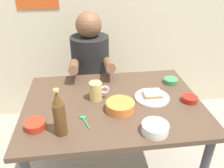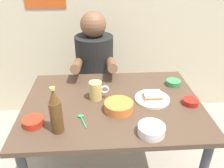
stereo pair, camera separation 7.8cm
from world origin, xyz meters
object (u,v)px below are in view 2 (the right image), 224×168
object	(u,v)px
beer_mug	(96,91)
beer_bottle	(56,112)
person_seated	(95,60)
sandwich	(152,96)
dining_table	(112,114)
sambal_bowl_red	(191,101)
plate_orange	(152,99)
stool	(96,100)

from	to	relation	value
beer_mug	beer_bottle	xyz separation A→B (m)	(-0.20, -0.30, 0.06)
person_seated	beer_mug	world-z (taller)	person_seated
person_seated	sandwich	world-z (taller)	person_seated
beer_mug	beer_bottle	size ratio (longest dim) A/B	0.48
dining_table	sandwich	xyz separation A→B (m)	(0.25, 0.01, 0.13)
sandwich	sambal_bowl_red	bearing A→B (deg)	-15.47
dining_table	sambal_bowl_red	xyz separation A→B (m)	(0.48, -0.06, 0.11)
plate_orange	beer_bottle	bearing A→B (deg)	-154.63
person_seated	beer_mug	xyz separation A→B (m)	(0.01, -0.58, 0.03)
plate_orange	sambal_bowl_red	size ratio (longest dim) A/B	2.29
beer_mug	sambal_bowl_red	distance (m)	0.59
plate_orange	beer_mug	bearing A→B (deg)	174.21
plate_orange	sandwich	xyz separation A→B (m)	(0.00, 0.00, 0.02)
stool	person_seated	distance (m)	0.42
stool	beer_mug	world-z (taller)	beer_mug
person_seated	sambal_bowl_red	distance (m)	0.90
plate_orange	beer_mug	distance (m)	0.36
plate_orange	dining_table	bearing A→B (deg)	-178.42
sandwich	beer_bottle	size ratio (longest dim) A/B	0.42
stool	plate_orange	xyz separation A→B (m)	(0.37, -0.62, 0.40)
plate_orange	beer_bottle	size ratio (longest dim) A/B	0.84
plate_orange	beer_mug	world-z (taller)	beer_mug
stool	beer_mug	size ratio (longest dim) A/B	3.57
sambal_bowl_red	beer_mug	bearing A→B (deg)	170.38
dining_table	beer_bottle	distance (m)	0.45
sandwich	beer_bottle	bearing A→B (deg)	-154.63
beer_mug	dining_table	bearing A→B (deg)	-22.91
stool	sambal_bowl_red	distance (m)	0.99
dining_table	sandwich	distance (m)	0.28
sambal_bowl_red	stool	bearing A→B (deg)	130.74
person_seated	sandwich	size ratio (longest dim) A/B	6.54
person_seated	sambal_bowl_red	world-z (taller)	person_seated
person_seated	sambal_bowl_red	size ratio (longest dim) A/B	7.49
dining_table	beer_bottle	bearing A→B (deg)	-139.60
sandwich	sambal_bowl_red	xyz separation A→B (m)	(0.22, -0.06, -0.01)
dining_table	beer_mug	size ratio (longest dim) A/B	8.73
sandwich	dining_table	bearing A→B (deg)	-178.42
plate_orange	sambal_bowl_red	bearing A→B (deg)	-15.47
beer_bottle	stool	bearing A→B (deg)	78.11
person_seated	plate_orange	xyz separation A→B (m)	(0.37, -0.61, -0.02)
dining_table	person_seated	xyz separation A→B (m)	(-0.11, 0.62, 0.12)
plate_orange	sambal_bowl_red	distance (m)	0.23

